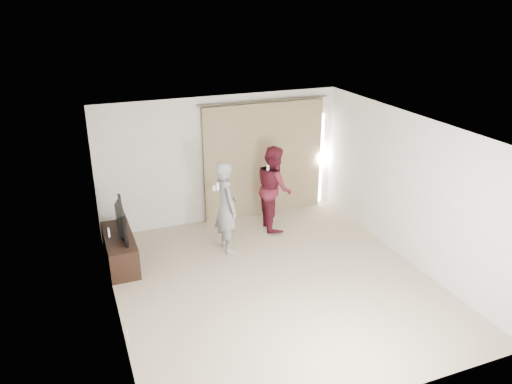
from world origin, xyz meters
TOP-DOWN VIEW (x-y plane):
  - floor at (0.00, 0.00)m, footprint 5.50×5.50m
  - wall_back at (0.00, 2.75)m, footprint 5.00×0.04m
  - wall_left at (-2.50, -0.00)m, footprint 0.04×5.50m
  - ceiling at (0.00, 0.00)m, footprint 5.00×5.50m
  - curtain at (0.91, 2.68)m, footprint 2.80×0.11m
  - tv_console at (-2.27, 1.60)m, footprint 0.48×1.39m
  - tv at (-2.27, 1.60)m, footprint 0.17×1.01m
  - scratching_post at (-2.10, 2.40)m, footprint 0.31×0.31m
  - person_man at (-0.36, 1.40)m, footprint 0.44×0.64m
  - person_woman at (0.83, 1.97)m, footprint 0.74×0.90m

SIDE VIEW (x-z plane):
  - floor at x=0.00m, z-range 0.00..0.00m
  - scratching_post at x=-2.10m, z-range -0.04..0.38m
  - tv_console at x=-2.27m, z-range 0.00..0.54m
  - tv at x=-2.27m, z-range 0.54..1.12m
  - person_woman at x=0.83m, z-range 0.00..1.70m
  - person_man at x=-0.36m, z-range 0.00..1.72m
  - curtain at x=0.91m, z-range -0.02..2.43m
  - wall_left at x=-2.50m, z-range 0.00..2.60m
  - wall_back at x=0.00m, z-range 0.00..2.60m
  - ceiling at x=0.00m, z-range 2.60..2.60m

